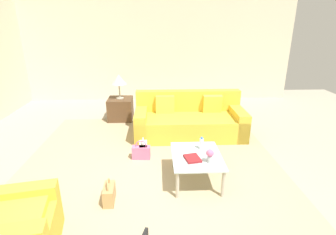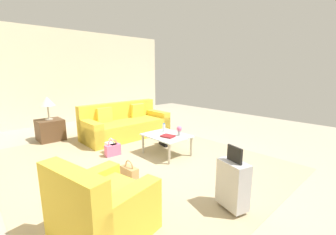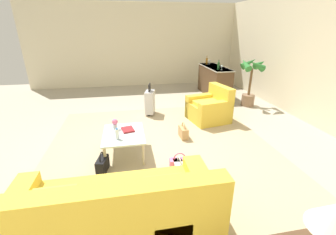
{
  "view_description": "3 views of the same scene",
  "coord_description": "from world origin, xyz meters",
  "px_view_note": "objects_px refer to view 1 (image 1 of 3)",
  "views": [
    {
      "loc": [
        -3.06,
        0.07,
        2.31
      ],
      "look_at": [
        0.35,
        -0.07,
        1.06
      ],
      "focal_mm": 28.0,
      "sensor_mm": 36.0,
      "label": 1
    },
    {
      "loc": [
        -2.95,
        2.57,
        1.75
      ],
      "look_at": [
        0.03,
        -0.2,
        0.91
      ],
      "focal_mm": 24.0,
      "sensor_mm": 36.0,
      "label": 2
    },
    {
      "loc": [
        4.15,
        -0.38,
        2.23
      ],
      "look_at": [
        0.5,
        0.3,
        0.73
      ],
      "focal_mm": 24.0,
      "sensor_mm": 36.0,
      "label": 3
    }
  ],
  "objects_px": {
    "side_table": "(121,109)",
    "handbag_white": "(143,149)",
    "table_lamp": "(119,80)",
    "water_bottle": "(201,144)",
    "couch": "(189,121)",
    "armchair": "(2,234)",
    "handbag_black": "(213,157)",
    "coffee_table_book": "(192,158)",
    "handbag_tan": "(109,194)",
    "flower_vase": "(210,155)",
    "coffee_table": "(197,159)",
    "handbag_pink": "(141,152)"
  },
  "relations": [
    {
      "from": "handbag_tan",
      "to": "handbag_pink",
      "type": "bearing_deg",
      "value": -17.16
    },
    {
      "from": "coffee_table_book",
      "to": "handbag_tan",
      "type": "distance_m",
      "value": 1.26
    },
    {
      "from": "water_bottle",
      "to": "flower_vase",
      "type": "xyz_separation_m",
      "value": [
        -0.42,
        -0.05,
        0.03
      ]
    },
    {
      "from": "armchair",
      "to": "handbag_tan",
      "type": "relative_size",
      "value": 2.9
    },
    {
      "from": "flower_vase",
      "to": "handbag_pink",
      "type": "xyz_separation_m",
      "value": [
        0.94,
        1.03,
        -0.43
      ]
    },
    {
      "from": "side_table",
      "to": "handbag_black",
      "type": "height_order",
      "value": "side_table"
    },
    {
      "from": "armchair",
      "to": "coffee_table_book",
      "type": "xyz_separation_m",
      "value": [
        1.19,
        -2.09,
        0.15
      ]
    },
    {
      "from": "couch",
      "to": "coffee_table_book",
      "type": "distance_m",
      "value": 1.94
    },
    {
      "from": "coffee_table_book",
      "to": "handbag_black",
      "type": "xyz_separation_m",
      "value": [
        0.6,
        -0.44,
        -0.32
      ]
    },
    {
      "from": "couch",
      "to": "handbag_black",
      "type": "relative_size",
      "value": 6.38
    },
    {
      "from": "couch",
      "to": "side_table",
      "type": "height_order",
      "value": "couch"
    },
    {
      "from": "couch",
      "to": "table_lamp",
      "type": "bearing_deg",
      "value": 58.07
    },
    {
      "from": "coffee_table",
      "to": "handbag_black",
      "type": "bearing_deg",
      "value": -37.39
    },
    {
      "from": "water_bottle",
      "to": "handbag_white",
      "type": "height_order",
      "value": "water_bottle"
    },
    {
      "from": "flower_vase",
      "to": "coffee_table",
      "type": "bearing_deg",
      "value": 34.29
    },
    {
      "from": "couch",
      "to": "handbag_white",
      "type": "relative_size",
      "value": 6.38
    },
    {
      "from": "water_bottle",
      "to": "handbag_tan",
      "type": "xyz_separation_m",
      "value": [
        -0.66,
        1.34,
        -0.4
      ]
    },
    {
      "from": "side_table",
      "to": "table_lamp",
      "type": "xyz_separation_m",
      "value": [
        -0.0,
        0.0,
        0.73
      ]
    },
    {
      "from": "coffee_table_book",
      "to": "table_lamp",
      "type": "relative_size",
      "value": 0.44
    },
    {
      "from": "armchair",
      "to": "handbag_white",
      "type": "height_order",
      "value": "armchair"
    },
    {
      "from": "coffee_table_book",
      "to": "handbag_pink",
      "type": "distance_m",
      "value": 1.2
    },
    {
      "from": "handbag_pink",
      "to": "coffee_table_book",
      "type": "bearing_deg",
      "value": -136.56
    },
    {
      "from": "coffee_table",
      "to": "handbag_black",
      "type": "height_order",
      "value": "coffee_table"
    },
    {
      "from": "coffee_table",
      "to": "table_lamp",
      "type": "relative_size",
      "value": 1.57
    },
    {
      "from": "flower_vase",
      "to": "armchair",
      "type": "bearing_deg",
      "value": 115.25
    },
    {
      "from": "armchair",
      "to": "handbag_tan",
      "type": "xyz_separation_m",
      "value": [
        0.85,
        -0.92,
        -0.17
      ]
    },
    {
      "from": "water_bottle",
      "to": "table_lamp",
      "type": "xyz_separation_m",
      "value": [
        2.6,
        1.6,
        0.47
      ]
    },
    {
      "from": "couch",
      "to": "side_table",
      "type": "distance_m",
      "value": 1.89
    },
    {
      "from": "table_lamp",
      "to": "side_table",
      "type": "bearing_deg",
      "value": 0.0
    },
    {
      "from": "handbag_black",
      "to": "handbag_white",
      "type": "bearing_deg",
      "value": 73.26
    },
    {
      "from": "couch",
      "to": "armchair",
      "type": "bearing_deg",
      "value": 143.96
    },
    {
      "from": "armchair",
      "to": "handbag_white",
      "type": "relative_size",
      "value": 2.9
    },
    {
      "from": "handbag_black",
      "to": "side_table",
      "type": "bearing_deg",
      "value": 38.75
    },
    {
      "from": "side_table",
      "to": "table_lamp",
      "type": "relative_size",
      "value": 1.01
    },
    {
      "from": "table_lamp",
      "to": "handbag_tan",
      "type": "distance_m",
      "value": 3.39
    },
    {
      "from": "armchair",
      "to": "table_lamp",
      "type": "bearing_deg",
      "value": -9.22
    },
    {
      "from": "coffee_table",
      "to": "table_lamp",
      "type": "distance_m",
      "value": 3.24
    },
    {
      "from": "handbag_black",
      "to": "handbag_white",
      "type": "xyz_separation_m",
      "value": [
        0.36,
        1.21,
        0.0
      ]
    },
    {
      "from": "coffee_table_book",
      "to": "handbag_pink",
      "type": "bearing_deg",
      "value": 30.83
    },
    {
      "from": "coffee_table_book",
      "to": "handbag_white",
      "type": "xyz_separation_m",
      "value": [
        0.96,
        0.77,
        -0.32
      ]
    },
    {
      "from": "water_bottle",
      "to": "side_table",
      "type": "xyz_separation_m",
      "value": [
        2.6,
        1.6,
        -0.26
      ]
    },
    {
      "from": "handbag_black",
      "to": "handbag_tan",
      "type": "height_order",
      "value": "same"
    },
    {
      "from": "couch",
      "to": "table_lamp",
      "type": "height_order",
      "value": "table_lamp"
    },
    {
      "from": "water_bottle",
      "to": "handbag_pink",
      "type": "relative_size",
      "value": 0.57
    },
    {
      "from": "side_table",
      "to": "handbag_white",
      "type": "relative_size",
      "value": 1.66
    },
    {
      "from": "coffee_table",
      "to": "side_table",
      "type": "height_order",
      "value": "side_table"
    },
    {
      "from": "couch",
      "to": "coffee_table_book",
      "type": "bearing_deg",
      "value": 174.65
    },
    {
      "from": "couch",
      "to": "armchair",
      "type": "distance_m",
      "value": 3.85
    },
    {
      "from": "side_table",
      "to": "handbag_pink",
      "type": "distance_m",
      "value": 2.17
    },
    {
      "from": "water_bottle",
      "to": "flower_vase",
      "type": "distance_m",
      "value": 0.42
    }
  ]
}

